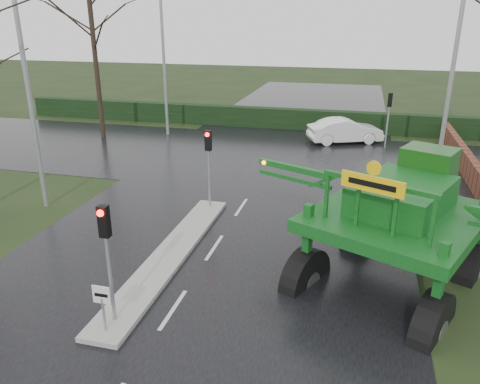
% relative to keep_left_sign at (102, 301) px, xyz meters
% --- Properties ---
extents(ground, '(140.00, 140.00, 0.00)m').
position_rel_keep_left_sign_xyz_m(ground, '(1.30, 1.50, -1.06)').
color(ground, black).
rests_on(ground, ground).
extents(road_main, '(14.00, 80.00, 0.02)m').
position_rel_keep_left_sign_xyz_m(road_main, '(1.30, 11.50, -1.05)').
color(road_main, black).
rests_on(road_main, ground).
extents(road_cross, '(80.00, 12.00, 0.02)m').
position_rel_keep_left_sign_xyz_m(road_cross, '(1.30, 17.50, -1.05)').
color(road_cross, black).
rests_on(road_cross, ground).
extents(median_island, '(1.20, 10.00, 0.16)m').
position_rel_keep_left_sign_xyz_m(median_island, '(0.00, 4.50, -0.97)').
color(median_island, gray).
rests_on(median_island, ground).
extents(hedge_row, '(44.00, 0.90, 1.50)m').
position_rel_keep_left_sign_xyz_m(hedge_row, '(1.30, 25.50, -0.31)').
color(hedge_row, black).
rests_on(hedge_row, ground).
extents(brick_wall, '(0.40, 20.00, 1.20)m').
position_rel_keep_left_sign_xyz_m(brick_wall, '(11.80, 17.50, -0.46)').
color(brick_wall, '#592D1E').
rests_on(brick_wall, ground).
extents(keep_left_sign, '(0.50, 0.07, 1.35)m').
position_rel_keep_left_sign_xyz_m(keep_left_sign, '(0.00, 0.00, 0.00)').
color(keep_left_sign, gray).
rests_on(keep_left_sign, ground).
extents(traffic_signal_near, '(0.26, 0.33, 3.52)m').
position_rel_keep_left_sign_xyz_m(traffic_signal_near, '(0.00, 0.49, 1.53)').
color(traffic_signal_near, gray).
rests_on(traffic_signal_near, ground).
extents(traffic_signal_mid, '(0.26, 0.33, 3.52)m').
position_rel_keep_left_sign_xyz_m(traffic_signal_mid, '(0.00, 8.99, 1.53)').
color(traffic_signal_mid, gray).
rests_on(traffic_signal_mid, ground).
extents(traffic_signal_far, '(0.26, 0.33, 3.52)m').
position_rel_keep_left_sign_xyz_m(traffic_signal_far, '(7.80, 21.51, 1.53)').
color(traffic_signal_far, gray).
rests_on(traffic_signal_far, ground).
extents(street_light_left_near, '(3.85, 0.30, 10.00)m').
position_rel_keep_left_sign_xyz_m(street_light_left_near, '(-6.89, 7.50, 4.93)').
color(street_light_left_near, gray).
rests_on(street_light_left_near, ground).
extents(street_light_right, '(3.85, 0.30, 10.00)m').
position_rel_keep_left_sign_xyz_m(street_light_right, '(9.49, 13.50, 4.93)').
color(street_light_right, gray).
rests_on(street_light_right, ground).
extents(street_light_left_far, '(3.85, 0.30, 10.00)m').
position_rel_keep_left_sign_xyz_m(street_light_left_far, '(-6.89, 21.50, 4.93)').
color(street_light_left_far, gray).
rests_on(street_light_left_far, ground).
extents(tree_left_far, '(7.70, 7.70, 13.26)m').
position_rel_keep_left_sign_xyz_m(tree_left_far, '(-11.20, 19.50, 6.09)').
color(tree_left_far, black).
rests_on(tree_left_far, ground).
extents(crop_sprayer, '(9.12, 7.54, 5.56)m').
position_rel_keep_left_sign_xyz_m(crop_sprayer, '(4.91, 4.27, 1.57)').
color(crop_sprayer, black).
rests_on(crop_sprayer, ground).
extents(white_sedan, '(5.16, 3.46, 1.61)m').
position_rel_keep_left_sign_xyz_m(white_sedan, '(5.20, 22.25, -1.06)').
color(white_sedan, white).
rests_on(white_sedan, ground).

